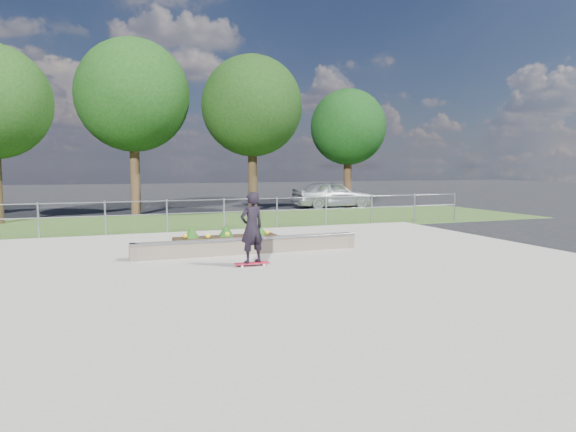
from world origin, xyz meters
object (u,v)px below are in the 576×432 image
Objects in this scene: grind_ledge at (249,245)px; planter_bed at (228,239)px; skateboarder at (252,228)px; parked_car at (332,194)px.

grind_ledge is 1.45m from planter_bed.
skateboarder is 17.38m from parked_car.
planter_bed is 1.77× the size of skateboarder.
parked_car is (9.04, 14.84, -0.18)m from skateboarder.
skateboarder reaches higher than grind_ledge.
skateboarder is at bearing 148.03° from parked_car.
skateboarder reaches higher than planter_bed.
planter_bed is 14.67m from parked_car.
grind_ledge is 3.53× the size of skateboarder.
parked_car is at bearing 58.66° from skateboarder.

